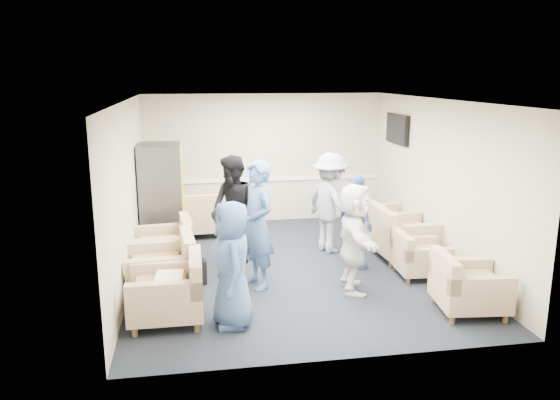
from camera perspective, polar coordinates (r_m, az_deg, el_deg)
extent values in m
plane|color=black|center=(9.00, 1.11, -7.05)|extent=(6.00, 6.00, 0.00)
plane|color=silver|center=(8.47, 1.19, 10.38)|extent=(6.00, 6.00, 0.00)
cube|color=beige|center=(11.55, -1.61, 4.36)|extent=(5.00, 0.02, 2.70)
cube|color=beige|center=(5.80, 6.63, -4.51)|extent=(5.00, 0.02, 2.70)
cube|color=beige|center=(8.54, -15.57, 0.79)|extent=(0.02, 6.00, 2.70)
cube|color=beige|center=(9.42, 16.28, 1.85)|extent=(0.02, 6.00, 2.70)
cube|color=white|center=(11.61, -1.58, 2.15)|extent=(4.98, 0.04, 0.06)
cube|color=black|center=(10.93, 12.15, 7.28)|extent=(0.07, 1.00, 0.58)
cube|color=black|center=(10.91, 11.98, 7.28)|extent=(0.01, 0.92, 0.50)
cube|color=#52535B|center=(10.96, 12.31, 6.49)|extent=(0.04, 0.10, 0.25)
cube|color=tan|center=(7.20, -11.80, -10.22)|extent=(0.92, 0.92, 0.30)
cube|color=#8B704C|center=(7.13, -11.88, -8.71)|extent=(0.64, 0.59, 0.11)
cube|color=tan|center=(7.06, -8.82, -7.39)|extent=(0.15, 0.92, 0.43)
cube|color=tan|center=(8.00, -12.34, -7.78)|extent=(1.01, 1.01, 0.31)
cube|color=#8B704C|center=(7.93, -12.42, -6.36)|extent=(0.70, 0.66, 0.11)
cube|color=tan|center=(7.90, -9.61, -5.05)|extent=(0.23, 0.95, 0.44)
cube|color=tan|center=(9.00, -12.07, -5.51)|extent=(0.97, 0.97, 0.30)
cube|color=#8B704C|center=(8.94, -12.13, -4.29)|extent=(0.67, 0.63, 0.11)
cube|color=tan|center=(8.91, -9.78, -3.18)|extent=(0.22, 0.91, 0.42)
cube|color=tan|center=(7.74, 19.17, -9.19)|extent=(0.94, 0.94, 0.28)
cube|color=#8B704C|center=(7.67, 19.28, -7.87)|extent=(0.65, 0.61, 0.10)
cube|color=tan|center=(7.49, 16.83, -6.96)|extent=(0.23, 0.86, 0.40)
cube|color=tan|center=(8.84, 14.49, -6.28)|extent=(0.79, 0.79, 0.25)
cube|color=#8B704C|center=(8.79, 14.55, -5.25)|extent=(0.54, 0.51, 0.09)
cube|color=tan|center=(8.64, 12.65, -4.53)|extent=(0.16, 0.76, 0.35)
cube|color=tan|center=(9.61, 12.79, -4.25)|extent=(0.99, 0.99, 0.31)
cube|color=#8B704C|center=(9.55, 12.85, -3.03)|extent=(0.69, 0.64, 0.11)
cube|color=tan|center=(9.35, 10.70, -2.21)|extent=(0.20, 0.95, 0.45)
cube|color=tan|center=(10.49, 11.07, -2.85)|extent=(1.00, 1.00, 0.29)
cube|color=#8B704C|center=(10.44, 11.11, -1.82)|extent=(0.69, 0.66, 0.10)
cube|color=tan|center=(10.22, 9.39, -1.18)|extent=(0.29, 0.88, 0.41)
cube|color=tan|center=(10.84, -8.73, -2.13)|extent=(0.99, 0.99, 0.30)
cube|color=#8B704C|center=(10.79, -8.77, -1.07)|extent=(0.64, 0.68, 0.11)
cube|color=tan|center=(10.38, -8.62, -0.70)|extent=(0.93, 0.21, 0.44)
cube|color=#52535B|center=(10.16, -12.30, 0.49)|extent=(0.74, 0.89, 1.88)
cube|color=orange|center=(10.12, -10.18, 1.09)|extent=(0.02, 0.76, 1.50)
cube|color=black|center=(10.31, -9.99, -3.18)|extent=(0.02, 0.44, 0.12)
cube|color=black|center=(8.38, -8.53, -7.42)|extent=(0.27, 0.20, 0.37)
sphere|color=black|center=(8.32, -8.56, -6.36)|extent=(0.18, 0.18, 0.18)
cube|color=white|center=(7.10, -11.50, -8.21)|extent=(0.37, 0.47, 0.13)
imported|color=#406099|center=(6.79, -5.04, -6.73)|extent=(0.57, 0.82, 1.60)
imported|color=#406099|center=(7.95, -2.39, -2.62)|extent=(0.67, 0.81, 1.89)
imported|color=black|center=(8.97, -4.87, -1.12)|extent=(1.04, 1.11, 1.81)
imported|color=beige|center=(9.60, 5.27, -0.32)|extent=(1.06, 1.31, 1.76)
imported|color=#406099|center=(8.85, 7.92, -2.31)|extent=(0.57, 0.96, 1.53)
imported|color=white|center=(7.90, 7.75, -3.96)|extent=(0.69, 1.54, 1.60)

